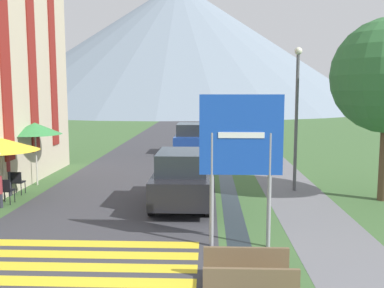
{
  "coord_description": "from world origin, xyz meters",
  "views": [
    {
      "loc": [
        0.44,
        -5.18,
        3.73
      ],
      "look_at": [
        -0.15,
        10.0,
        1.85
      ],
      "focal_mm": 40.0,
      "sensor_mm": 36.0,
      "label": 1
    }
  ],
  "objects_px": {
    "cafe_umbrella_rear_green": "(35,129)",
    "cafe_chair_far_left": "(17,181)",
    "parked_car_near": "(183,178)",
    "person_standing_terrace": "(6,168)",
    "footbridge": "(248,279)",
    "cafe_chair_middle": "(6,189)",
    "parked_car_far": "(190,138)",
    "cafe_umbrella_middle_yellow": "(2,144)",
    "road_sign": "(241,148)",
    "streetlamp": "(297,107)"
  },
  "relations": [
    {
      "from": "cafe_umbrella_rear_green",
      "to": "cafe_chair_far_left",
      "type": "bearing_deg",
      "value": -92.3
    },
    {
      "from": "footbridge",
      "to": "person_standing_terrace",
      "type": "relative_size",
      "value": 0.96
    },
    {
      "from": "streetlamp",
      "to": "person_standing_terrace",
      "type": "bearing_deg",
      "value": -173.2
    },
    {
      "from": "footbridge",
      "to": "cafe_chair_middle",
      "type": "height_order",
      "value": "cafe_chair_middle"
    },
    {
      "from": "parked_car_near",
      "to": "parked_car_far",
      "type": "height_order",
      "value": "same"
    },
    {
      "from": "cafe_chair_middle",
      "to": "person_standing_terrace",
      "type": "distance_m",
      "value": 1.34
    },
    {
      "from": "parked_car_far",
      "to": "cafe_chair_far_left",
      "type": "relative_size",
      "value": 4.67
    },
    {
      "from": "person_standing_terrace",
      "to": "streetlamp",
      "type": "relative_size",
      "value": 0.33
    },
    {
      "from": "parked_car_near",
      "to": "cafe_chair_middle",
      "type": "bearing_deg",
      "value": -178.99
    },
    {
      "from": "parked_car_far",
      "to": "road_sign",
      "type": "bearing_deg",
      "value": -83.07
    },
    {
      "from": "cafe_chair_far_left",
      "to": "cafe_chair_middle",
      "type": "distance_m",
      "value": 1.33
    },
    {
      "from": "parked_car_near",
      "to": "cafe_umbrella_rear_green",
      "type": "xyz_separation_m",
      "value": [
        -6.01,
        2.83,
        1.36
      ]
    },
    {
      "from": "road_sign",
      "to": "footbridge",
      "type": "relative_size",
      "value": 2.15
    },
    {
      "from": "footbridge",
      "to": "person_standing_terrace",
      "type": "xyz_separation_m",
      "value": [
        -7.99,
        7.03,
        0.8
      ]
    },
    {
      "from": "cafe_chair_far_left",
      "to": "person_standing_terrace",
      "type": "height_order",
      "value": "person_standing_terrace"
    },
    {
      "from": "cafe_umbrella_rear_green",
      "to": "person_standing_terrace",
      "type": "height_order",
      "value": "cafe_umbrella_rear_green"
    },
    {
      "from": "parked_car_near",
      "to": "cafe_umbrella_middle_yellow",
      "type": "bearing_deg",
      "value": 176.87
    },
    {
      "from": "cafe_chair_far_left",
      "to": "cafe_umbrella_rear_green",
      "type": "bearing_deg",
      "value": 63.17
    },
    {
      "from": "parked_car_far",
      "to": "cafe_umbrella_rear_green",
      "type": "relative_size",
      "value": 1.58
    },
    {
      "from": "footbridge",
      "to": "cafe_chair_middle",
      "type": "xyz_separation_m",
      "value": [
        -7.47,
        5.9,
        0.29
      ]
    },
    {
      "from": "footbridge",
      "to": "cafe_umbrella_rear_green",
      "type": "relative_size",
      "value": 0.68
    },
    {
      "from": "parked_car_far",
      "to": "cafe_umbrella_middle_yellow",
      "type": "xyz_separation_m",
      "value": [
        -5.86,
        -11.48,
        1.04
      ]
    },
    {
      "from": "cafe_chair_middle",
      "to": "cafe_umbrella_middle_yellow",
      "type": "distance_m",
      "value": 1.52
    },
    {
      "from": "cafe_chair_middle",
      "to": "streetlamp",
      "type": "height_order",
      "value": "streetlamp"
    },
    {
      "from": "cafe_chair_far_left",
      "to": "cafe_chair_middle",
      "type": "xyz_separation_m",
      "value": [
        0.21,
        -1.31,
        0.0
      ]
    },
    {
      "from": "cafe_chair_far_left",
      "to": "person_standing_terrace",
      "type": "relative_size",
      "value": 0.48
    },
    {
      "from": "road_sign",
      "to": "cafe_umbrella_rear_green",
      "type": "height_order",
      "value": "road_sign"
    },
    {
      "from": "parked_car_near",
      "to": "streetlamp",
      "type": "bearing_deg",
      "value": 29.04
    },
    {
      "from": "road_sign",
      "to": "cafe_umbrella_rear_green",
      "type": "relative_size",
      "value": 1.46
    },
    {
      "from": "cafe_umbrella_rear_green",
      "to": "person_standing_terrace",
      "type": "xyz_separation_m",
      "value": [
        -0.38,
        -1.81,
        -1.25
      ]
    },
    {
      "from": "road_sign",
      "to": "parked_car_near",
      "type": "height_order",
      "value": "road_sign"
    },
    {
      "from": "road_sign",
      "to": "streetlamp",
      "type": "bearing_deg",
      "value": 67.43
    },
    {
      "from": "cafe_chair_far_left",
      "to": "cafe_umbrella_middle_yellow",
      "type": "bearing_deg",
      "value": -118.46
    },
    {
      "from": "parked_car_far",
      "to": "person_standing_terrace",
      "type": "bearing_deg",
      "value": -119.52
    },
    {
      "from": "footbridge",
      "to": "cafe_chair_middle",
      "type": "distance_m",
      "value": 9.53
    },
    {
      "from": "cafe_chair_far_left",
      "to": "cafe_umbrella_middle_yellow",
      "type": "relative_size",
      "value": 0.35
    },
    {
      "from": "road_sign",
      "to": "parked_car_far",
      "type": "height_order",
      "value": "road_sign"
    },
    {
      "from": "cafe_chair_middle",
      "to": "person_standing_terrace",
      "type": "height_order",
      "value": "person_standing_terrace"
    },
    {
      "from": "cafe_chair_far_left",
      "to": "parked_car_near",
      "type": "bearing_deg",
      "value": -35.77
    },
    {
      "from": "cafe_chair_middle",
      "to": "footbridge",
      "type": "bearing_deg",
      "value": -21.84
    },
    {
      "from": "road_sign",
      "to": "cafe_umbrella_middle_yellow",
      "type": "bearing_deg",
      "value": 152.42
    },
    {
      "from": "cafe_chair_middle",
      "to": "streetlamp",
      "type": "xyz_separation_m",
      "value": [
        9.97,
        2.38,
        2.63
      ]
    },
    {
      "from": "cafe_umbrella_middle_yellow",
      "to": "person_standing_terrace",
      "type": "xyz_separation_m",
      "value": [
        -0.25,
        0.69,
        -0.92
      ]
    },
    {
      "from": "cafe_chair_far_left",
      "to": "streetlamp",
      "type": "relative_size",
      "value": 0.16
    },
    {
      "from": "cafe_chair_far_left",
      "to": "parked_car_far",
      "type": "bearing_deg",
      "value": 36.8
    },
    {
      "from": "person_standing_terrace",
      "to": "streetlamp",
      "type": "height_order",
      "value": "streetlamp"
    },
    {
      "from": "parked_car_near",
      "to": "cafe_chair_middle",
      "type": "height_order",
      "value": "parked_car_near"
    },
    {
      "from": "cafe_chair_middle",
      "to": "cafe_umbrella_rear_green",
      "type": "bearing_deg",
      "value": 109.21
    },
    {
      "from": "cafe_chair_far_left",
      "to": "streetlamp",
      "type": "height_order",
      "value": "streetlamp"
    },
    {
      "from": "cafe_chair_far_left",
      "to": "cafe_umbrella_middle_yellow",
      "type": "xyz_separation_m",
      "value": [
        -0.06,
        -0.87,
        1.43
      ]
    }
  ]
}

